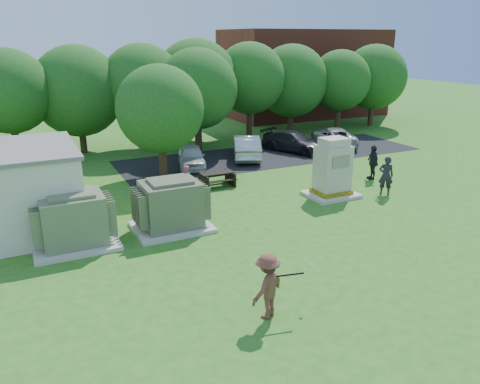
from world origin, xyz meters
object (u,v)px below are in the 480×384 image
car_dark (294,142)px  picnic_table (217,178)px  batter (268,286)px  car_silver_a (246,147)px  person_walking_right (373,162)px  car_silver_b (333,137)px  car_white (191,156)px  person_at_picnic (187,181)px  transformer_right (171,206)px  transformer_left (73,221)px  person_by_generator (386,176)px  generator_cabinet (332,171)px

car_dark → picnic_table: bearing=-172.5°
batter → car_silver_a: bearing=-141.2°
car_dark → person_walking_right: bearing=-111.9°
batter → car_silver_b: 22.11m
picnic_table → car_white: (0.12, 4.13, 0.18)m
person_at_picnic → person_walking_right: bearing=-5.9°
transformer_right → person_walking_right: (11.92, 1.94, -0.04)m
transformer_left → car_white: size_ratio=0.80×
transformer_right → person_by_generator: size_ratio=1.57×
batter → person_by_generator: bearing=-173.3°
picnic_table → batter: batter is taller
picnic_table → batter: (-3.46, -11.53, 0.48)m
transformer_left → generator_cabinet: 11.93m
transformer_left → person_walking_right: size_ratio=1.60×
car_white → car_silver_b: (10.97, 0.99, 0.02)m
car_silver_a → person_by_generator: bearing=129.8°
picnic_table → car_silver_a: (3.97, 4.59, 0.29)m
person_at_picnic → generator_cabinet: bearing=-22.8°
transformer_left → person_walking_right: 15.74m
transformer_right → car_silver_b: (14.97, 9.53, -0.31)m
transformer_left → picnic_table: transformer_left is taller
batter → person_walking_right: 14.64m
car_white → transformer_right: bearing=-98.1°
batter → car_white: bearing=-129.3°
transformer_left → car_silver_b: size_ratio=0.63×
car_dark → generator_cabinet: bearing=-135.8°
car_dark → transformer_left: bearing=-173.5°
picnic_table → person_by_generator: (6.84, -4.80, 0.50)m
generator_cabinet → picnic_table: (-4.33, 3.87, -0.79)m
car_silver_b → generator_cabinet: bearing=70.2°
transformer_left → transformer_right: size_ratio=1.00×
person_at_picnic → car_silver_b: (12.97, 5.84, -0.09)m
generator_cabinet → person_by_generator: bearing=-20.2°
transformer_right → person_by_generator: transformer_right is taller
person_walking_right → car_silver_b: bearing=174.5°
transformer_left → batter: size_ratio=1.60×
picnic_table → generator_cabinet: bearing=-41.8°
batter → person_by_generator: 12.31m
generator_cabinet → batter: 10.92m
person_by_generator → batter: bearing=71.6°
batter → car_silver_a: size_ratio=0.41×
person_by_generator → car_silver_a: (-2.87, 9.39, -0.20)m
car_silver_a → person_at_picnic: bearing=65.0°
batter → car_silver_a: batter is taller
person_by_generator → car_white: bearing=-14.5°
person_by_generator → car_silver_b: person_by_generator is taller
person_by_generator → picnic_table: bearing=3.4°
person_by_generator → car_white: person_by_generator is taller
person_walking_right → transformer_right: bearing=-64.4°
transformer_left → car_white: 11.50m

